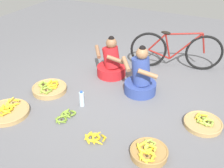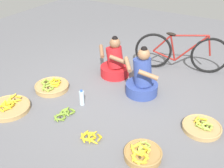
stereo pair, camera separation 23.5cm
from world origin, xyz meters
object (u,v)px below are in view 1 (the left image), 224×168
at_px(vendor_woman_front, 140,78).
at_px(bicycle_leaning, 176,51).
at_px(loose_bananas_back_center, 65,116).
at_px(banana_basket_front_left, 50,88).
at_px(banana_basket_back_left, 149,152).
at_px(vendor_woman_behind, 111,63).
at_px(loose_bananas_mid_right, 95,138).
at_px(banana_basket_front_center, 203,123).
at_px(water_bottle, 82,99).
at_px(banana_basket_front_right, 7,111).

xyz_separation_m(vendor_woman_front, bicycle_leaning, (0.26, 1.12, 0.09)).
relative_size(vendor_woman_front, bicycle_leaning, 0.51).
xyz_separation_m(vendor_woman_front, loose_bananas_back_center, (-0.70, -1.11, -0.24)).
distance_m(banana_basket_front_left, banana_basket_back_left, 2.07).
distance_m(vendor_woman_behind, loose_bananas_mid_right, 1.76).
bearing_deg(banana_basket_back_left, banana_basket_front_center, 61.60).
relative_size(vendor_woman_behind, banana_basket_back_left, 1.63).
bearing_deg(water_bottle, banana_basket_front_right, -141.88).
xyz_separation_m(banana_basket_front_left, loose_bananas_mid_right, (1.25, -0.68, -0.02)).
height_order(bicycle_leaning, banana_basket_front_left, bicycle_leaning).
bearing_deg(vendor_woman_front, banana_basket_front_center, -20.69).
height_order(banana_basket_back_left, loose_bananas_back_center, banana_basket_back_left).
bearing_deg(vendor_woman_behind, banana_basket_front_center, -22.22).
distance_m(vendor_woman_front, water_bottle, 1.00).
bearing_deg(banana_basket_front_center, banana_basket_back_left, -118.40).
relative_size(banana_basket_back_left, water_bottle, 1.80).
bearing_deg(banana_basket_front_left, banana_basket_back_left, -18.05).
relative_size(banana_basket_front_right, loose_bananas_back_center, 1.74).
relative_size(vendor_woman_behind, banana_basket_front_left, 1.33).
xyz_separation_m(bicycle_leaning, water_bottle, (-0.90, -1.87, -0.24)).
height_order(bicycle_leaning, loose_bananas_back_center, bicycle_leaning).
bearing_deg(banana_basket_front_left, vendor_woman_front, 25.67).
distance_m(banana_basket_front_left, loose_bananas_back_center, 0.79).
distance_m(vendor_woman_front, banana_basket_front_center, 1.19).
bearing_deg(banana_basket_back_left, banana_basket_front_left, 161.95).
height_order(banana_basket_front_left, water_bottle, water_bottle).
xyz_separation_m(vendor_woman_behind, banana_basket_back_left, (1.31, -1.60, -0.18)).
height_order(vendor_woman_behind, loose_bananas_back_center, vendor_woman_behind).
bearing_deg(banana_basket_front_center, water_bottle, -169.02).
relative_size(banana_basket_front_center, loose_bananas_back_center, 1.45).
xyz_separation_m(banana_basket_front_center, loose_bananas_back_center, (-1.80, -0.69, -0.02)).
relative_size(bicycle_leaning, water_bottle, 6.34).
bearing_deg(banana_basket_front_center, loose_bananas_back_center, -158.89).
bearing_deg(banana_basket_front_right, loose_bananas_back_center, 21.52).
xyz_separation_m(bicycle_leaning, banana_basket_back_left, (0.37, -2.41, -0.30)).
bearing_deg(banana_basket_front_right, banana_basket_front_center, 21.23).
relative_size(banana_basket_front_left, water_bottle, 2.20).
height_order(banana_basket_front_center, water_bottle, water_bottle).
height_order(vendor_woman_behind, banana_basket_front_center, vendor_woman_behind).
bearing_deg(water_bottle, vendor_woman_front, 49.35).
bearing_deg(loose_bananas_mid_right, vendor_woman_behind, 109.84).
xyz_separation_m(bicycle_leaning, loose_bananas_back_center, (-0.96, -2.23, -0.33)).
bearing_deg(loose_bananas_back_center, vendor_woman_behind, 89.28).
bearing_deg(banana_basket_front_right, bicycle_leaning, 55.31).
relative_size(banana_basket_front_center, water_bottle, 2.04).
xyz_separation_m(banana_basket_front_left, banana_basket_front_center, (2.44, 0.23, -0.01)).
distance_m(loose_bananas_back_center, water_bottle, 0.37).
bearing_deg(vendor_woman_behind, banana_basket_back_left, -50.71).
relative_size(vendor_woman_front, banana_basket_front_center, 1.57).
height_order(banana_basket_front_right, loose_bananas_mid_right, banana_basket_front_right).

